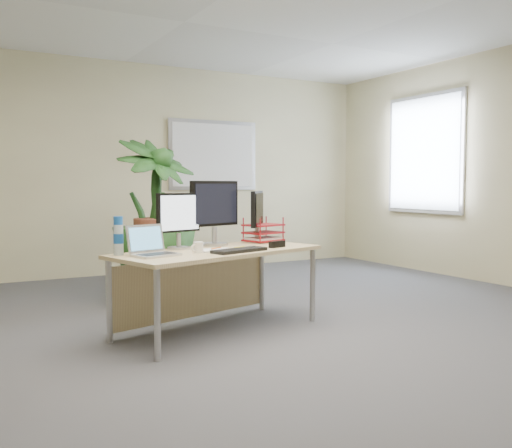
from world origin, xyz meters
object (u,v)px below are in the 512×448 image
desk (211,266)px  monitor_left (179,217)px  floor_plant (154,225)px  laptop (152,248)px  monitor_right (215,209)px

desk → monitor_left: bearing=153.2°
floor_plant → monitor_left: 1.17m
laptop → floor_plant: bearing=70.4°
monitor_left → laptop: monitor_left is taller
monitor_right → laptop: 0.82m
floor_plant → laptop: bearing=-109.6°
monitor_left → laptop: (-0.32, -0.28, -0.20)m
laptop → monitor_left: bearing=41.3°
monitor_right → floor_plant: bearing=99.2°
monitor_right → laptop: monitor_right is taller
monitor_right → desk: bearing=-121.9°
desk → monitor_right: 0.51m
floor_plant → monitor_left: floor_plant is taller
desk → laptop: size_ratio=4.93×
desk → laptop: 0.60m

